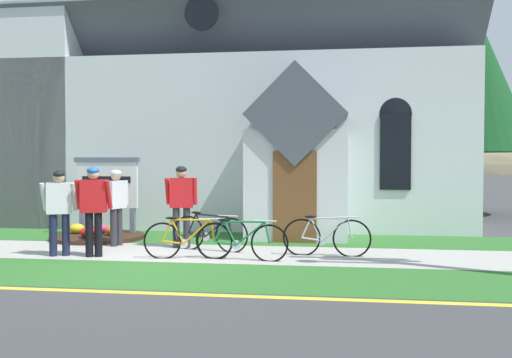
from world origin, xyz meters
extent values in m
plane|color=#3D3D3F|center=(0.00, 4.00, 0.00)|extent=(140.00, 140.00, 0.00)
cube|color=#A8A59E|center=(-0.05, 1.73, 0.01)|extent=(32.00, 2.18, 0.01)
cube|color=#2D6628|center=(-0.05, -0.45, 0.00)|extent=(32.00, 2.17, 0.01)
cube|color=#2D6628|center=(-0.05, 3.94, 0.00)|extent=(24.00, 2.23, 0.01)
cube|color=yellow|center=(-0.05, -1.68, 0.00)|extent=(28.00, 0.16, 0.01)
cube|color=silver|center=(-0.05, 9.92, 2.35)|extent=(14.13, 9.72, 4.69)
cube|color=#4C515B|center=(-0.05, 9.92, 6.15)|extent=(14.63, 9.90, 9.90)
cube|color=silver|center=(-5.48, 6.69, 5.53)|extent=(3.27, 3.27, 11.07)
cube|color=silver|center=(2.50, 4.26, 1.30)|extent=(2.40, 1.60, 2.60)
cube|color=#4C515B|center=(2.50, 4.26, 2.95)|extent=(2.40, 1.80, 2.40)
cube|color=brown|center=(2.50, 3.44, 1.05)|extent=(1.00, 0.06, 2.10)
cube|color=black|center=(4.90, 5.03, 2.10)|extent=(0.76, 0.06, 1.90)
cone|color=black|center=(4.90, 5.03, 3.05)|extent=(0.80, 0.06, 0.80)
cylinder|color=black|center=(-0.05, 5.03, 5.71)|extent=(0.90, 0.06, 0.90)
cube|color=slate|center=(-2.91, 4.05, 0.36)|extent=(0.12, 0.12, 0.71)
cube|color=slate|center=(-1.55, 3.96, 0.36)|extent=(0.12, 0.12, 0.71)
cube|color=white|center=(-2.23, 4.00, 1.28)|extent=(1.62, 0.19, 1.13)
cube|color=slate|center=(-2.23, 4.00, 1.90)|extent=(1.75, 0.24, 0.12)
cube|color=black|center=(-2.24, 3.96, 1.41)|extent=(1.30, 0.10, 0.16)
cylinder|color=#382319|center=(-2.23, 3.42, 0.05)|extent=(2.22, 2.22, 0.10)
ellipsoid|color=orange|center=(-1.85, 3.40, 0.22)|extent=(0.36, 0.36, 0.24)
ellipsoid|color=#CC338C|center=(-2.29, 3.70, 0.22)|extent=(0.36, 0.36, 0.24)
ellipsoid|color=gold|center=(-2.84, 3.59, 0.22)|extent=(0.36, 0.36, 0.24)
ellipsoid|color=red|center=(-2.27, 2.97, 0.22)|extent=(0.36, 0.36, 0.24)
torus|color=black|center=(1.13, 1.11, 0.34)|extent=(0.72, 0.11, 0.72)
torus|color=black|center=(2.20, 0.99, 0.34)|extent=(0.72, 0.11, 0.72)
cylinder|color=#19723F|center=(1.84, 1.03, 0.52)|extent=(0.58, 0.10, 0.48)
cylinder|color=#19723F|center=(1.72, 1.04, 0.74)|extent=(0.80, 0.12, 0.05)
cylinder|color=#19723F|center=(1.44, 1.07, 0.51)|extent=(0.27, 0.06, 0.46)
cylinder|color=#19723F|center=(1.34, 1.08, 0.32)|extent=(0.44, 0.08, 0.09)
cylinder|color=#19723F|center=(1.23, 1.10, 0.54)|extent=(0.23, 0.06, 0.41)
cylinder|color=#19723F|center=(2.16, 1.00, 0.54)|extent=(0.12, 0.05, 0.41)
ellipsoid|color=black|center=(1.32, 1.09, 0.76)|extent=(0.25, 0.10, 0.05)
cylinder|color=silver|center=(2.12, 1.00, 0.76)|extent=(0.44, 0.07, 0.03)
cylinder|color=silver|center=(1.56, 1.06, 0.29)|extent=(0.18, 0.04, 0.18)
torus|color=black|center=(0.13, 1.01, 0.34)|extent=(0.72, 0.16, 0.72)
torus|color=black|center=(1.12, 1.18, 0.34)|extent=(0.72, 0.16, 0.72)
cylinder|color=orange|center=(0.78, 1.12, 0.52)|extent=(0.54, 0.13, 0.48)
cylinder|color=orange|center=(0.67, 1.10, 0.75)|extent=(0.73, 0.16, 0.05)
cylinder|color=orange|center=(0.42, 1.06, 0.53)|extent=(0.25, 0.08, 0.48)
cylinder|color=orange|center=(0.33, 1.04, 0.32)|extent=(0.40, 0.10, 0.09)
cylinder|color=orange|center=(0.22, 1.02, 0.55)|extent=(0.22, 0.07, 0.43)
cylinder|color=orange|center=(1.08, 1.17, 0.54)|extent=(0.12, 0.05, 0.41)
ellipsoid|color=black|center=(0.31, 1.04, 0.79)|extent=(0.25, 0.12, 0.05)
cylinder|color=silver|center=(1.04, 1.16, 0.77)|extent=(0.44, 0.10, 0.03)
cylinder|color=silver|center=(0.53, 1.08, 0.29)|extent=(0.18, 0.05, 0.18)
torus|color=black|center=(0.34, 2.17, 0.35)|extent=(0.72, 0.22, 0.74)
torus|color=black|center=(1.31, 1.92, 0.35)|extent=(0.72, 0.22, 0.74)
cylinder|color=black|center=(0.98, 2.00, 0.52)|extent=(0.54, 0.17, 0.46)
cylinder|color=black|center=(0.88, 2.03, 0.75)|extent=(0.73, 0.22, 0.07)
cylinder|color=black|center=(0.62, 2.10, 0.53)|extent=(0.25, 0.10, 0.48)
cylinder|color=black|center=(0.54, 2.12, 0.33)|extent=(0.40, 0.14, 0.09)
cylinder|color=black|center=(0.43, 2.14, 0.56)|extent=(0.22, 0.09, 0.43)
cylinder|color=black|center=(1.27, 1.93, 0.54)|extent=(0.12, 0.06, 0.39)
ellipsoid|color=black|center=(0.52, 2.12, 0.79)|extent=(0.25, 0.14, 0.05)
cylinder|color=silver|center=(1.23, 1.94, 0.75)|extent=(0.43, 0.14, 0.03)
cylinder|color=silver|center=(0.73, 2.07, 0.30)|extent=(0.18, 0.06, 0.18)
torus|color=black|center=(2.76, 1.76, 0.36)|extent=(0.76, 0.06, 0.76)
torus|color=black|center=(3.74, 1.73, 0.36)|extent=(0.76, 0.06, 0.76)
cylinder|color=#B7B7BC|center=(3.40, 1.74, 0.53)|extent=(0.53, 0.05, 0.48)
cylinder|color=#B7B7BC|center=(3.30, 1.74, 0.75)|extent=(0.73, 0.06, 0.05)
cylinder|color=#B7B7BC|center=(3.04, 1.75, 0.53)|extent=(0.25, 0.04, 0.46)
cylinder|color=#B7B7BC|center=(2.95, 1.75, 0.33)|extent=(0.40, 0.05, 0.09)
cylinder|color=#B7B7BC|center=(2.84, 1.75, 0.55)|extent=(0.21, 0.04, 0.40)
cylinder|color=#B7B7BC|center=(3.70, 1.73, 0.56)|extent=(0.11, 0.04, 0.41)
ellipsoid|color=black|center=(2.93, 1.75, 0.78)|extent=(0.24, 0.09, 0.05)
cylinder|color=silver|center=(3.66, 1.73, 0.78)|extent=(0.44, 0.04, 0.03)
cylinder|color=silver|center=(3.15, 1.74, 0.31)|extent=(0.18, 0.03, 0.18)
cylinder|color=black|center=(-1.34, 1.00, 0.44)|extent=(0.15, 0.15, 0.88)
cylinder|color=black|center=(-1.17, 1.04, 0.44)|extent=(0.15, 0.15, 0.88)
cube|color=red|center=(-1.25, 1.02, 1.19)|extent=(0.53, 0.31, 0.64)
sphere|color=tan|center=(-1.25, 1.02, 1.63)|extent=(0.23, 0.23, 0.23)
ellipsoid|color=#1E59B2|center=(-1.25, 1.02, 1.69)|extent=(0.30, 0.33, 0.16)
cylinder|color=red|center=(-1.55, 0.99, 1.23)|extent=(0.09, 0.21, 0.58)
cylinder|color=red|center=(-0.96, 1.05, 1.23)|extent=(0.09, 0.25, 0.58)
cylinder|color=#2D2D33|center=(0.25, 2.37, 0.44)|extent=(0.15, 0.15, 0.88)
cylinder|color=#2D2D33|center=(0.03, 2.32, 0.44)|extent=(0.15, 0.15, 0.88)
cube|color=red|center=(0.14, 2.35, 1.19)|extent=(0.52, 0.30, 0.64)
sphere|color=tan|center=(0.14, 2.35, 1.63)|extent=(0.23, 0.23, 0.23)
ellipsoid|color=black|center=(0.14, 2.35, 1.69)|extent=(0.29, 0.33, 0.16)
cylinder|color=red|center=(0.44, 2.37, 1.23)|extent=(0.09, 0.13, 0.58)
cylinder|color=red|center=(-0.16, 2.33, 1.23)|extent=(0.09, 0.22, 0.58)
cylinder|color=#191E38|center=(-2.07, 0.97, 0.42)|extent=(0.15, 0.15, 0.84)
cylinder|color=#191E38|center=(-1.86, 1.07, 0.42)|extent=(0.15, 0.15, 0.84)
cube|color=silver|center=(-1.97, 1.02, 1.15)|extent=(0.51, 0.37, 0.61)
sphere|color=tan|center=(-1.97, 1.02, 1.56)|extent=(0.22, 0.22, 0.22)
ellipsoid|color=black|center=(-1.97, 1.02, 1.62)|extent=(0.32, 0.34, 0.15)
cylinder|color=silver|center=(-2.24, 0.94, 1.18)|extent=(0.09, 0.23, 0.56)
cylinder|color=silver|center=(-1.69, 1.09, 1.18)|extent=(0.09, 0.20, 0.56)
cylinder|color=#2D2D33|center=(-1.39, 2.34, 0.42)|extent=(0.15, 0.15, 0.83)
cylinder|color=#2D2D33|center=(-1.33, 2.50, 0.42)|extent=(0.15, 0.15, 0.83)
cube|color=silver|center=(-1.36, 2.42, 1.14)|extent=(0.34, 0.51, 0.61)
sphere|color=tan|center=(-1.36, 2.42, 1.55)|extent=(0.22, 0.22, 0.22)
ellipsoid|color=silver|center=(-1.36, 2.42, 1.61)|extent=(0.33, 0.30, 0.15)
cylinder|color=silver|center=(-1.49, 2.17, 1.17)|extent=(0.09, 0.21, 0.55)
cylinder|color=silver|center=(-1.23, 2.68, 1.17)|extent=(0.09, 0.11, 0.55)
cylinder|color=#3D2D1E|center=(8.15, 10.91, 1.08)|extent=(0.29, 0.29, 2.17)
cone|color=#14471E|center=(8.15, 10.91, 4.61)|extent=(3.96, 3.96, 4.89)
ellipsoid|color=#847A5B|center=(8.76, 83.85, 0.00)|extent=(100.90, 40.89, 19.29)
camera|label=1|loc=(3.39, -9.32, 1.90)|focal=39.35mm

